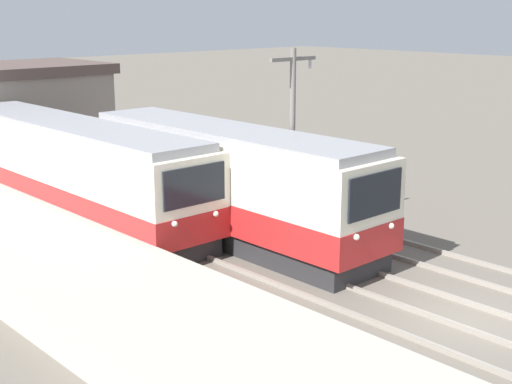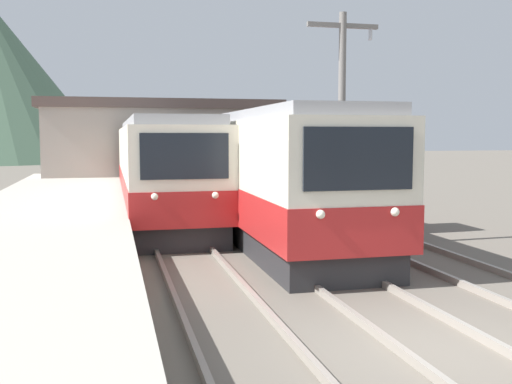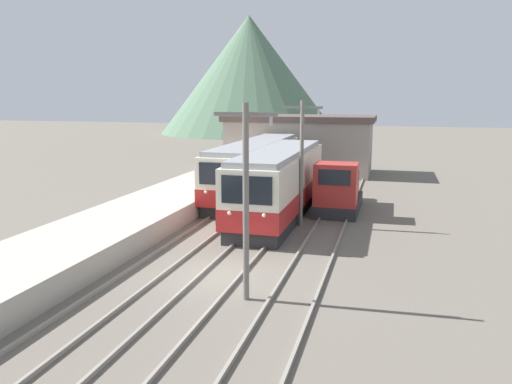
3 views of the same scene
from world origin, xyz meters
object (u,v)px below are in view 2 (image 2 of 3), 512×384
Objects in this scene: shunting_locomotive at (339,190)px; commuter_train_center at (272,181)px; commuter_train_left at (161,173)px; catenary_mast_mid at (342,120)px.

commuter_train_center is at bearing -143.34° from shunting_locomotive.
commuter_train_left is at bearing 150.64° from shunting_locomotive.
catenary_mast_mid is (4.31, -7.13, 1.80)m from commuter_train_left.
commuter_train_left is at bearing 117.00° from commuter_train_center.
commuter_train_center is 2.00× the size of catenary_mast_mid.
shunting_locomotive is at bearing -29.36° from commuter_train_left.
catenary_mast_mid is at bearing -58.84° from commuter_train_left.
catenary_mast_mid is (1.51, -1.63, 1.75)m from commuter_train_center.
commuter_train_left is 6.67m from shunting_locomotive.
commuter_train_left is 8.52m from catenary_mast_mid.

